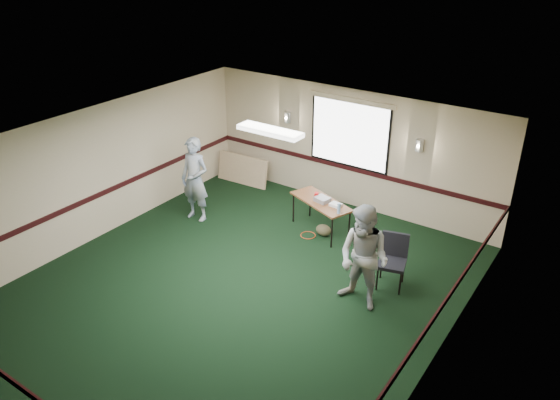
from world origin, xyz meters
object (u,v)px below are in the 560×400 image
Objects in this scene: conference_chair at (393,256)px; person_left at (195,179)px; projector at (322,199)px; folding_table at (321,203)px; person_right at (364,258)px.

person_left reaches higher than conference_chair.
person_left reaches higher than projector.
folding_table is 0.83× the size of person_right.
conference_chair is at bearing 86.69° from person_right.
person_right reaches higher than folding_table.
folding_table is 0.82× the size of person_left.
person_left is 1.01× the size of person_right.
person_right is at bearing -116.02° from conference_chair.
person_left is at bearing 166.69° from conference_chair.
folding_table is 1.57× the size of conference_chair.
projector is at bearing 17.88° from person_left.
conference_chair is 0.52× the size of person_left.
projector is 0.16× the size of person_right.
conference_chair is at bearing -11.75° from projector.
projector is 2.75m from person_left.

